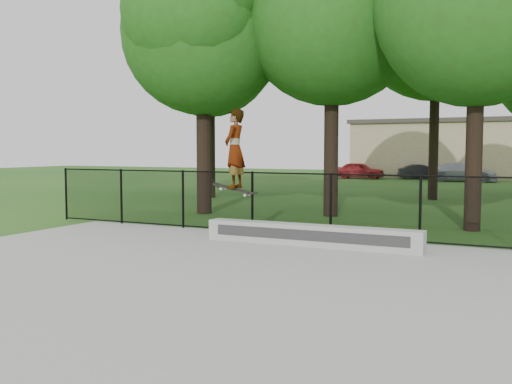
% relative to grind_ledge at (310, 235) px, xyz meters
% --- Properties ---
extents(ground, '(100.00, 100.00, 0.00)m').
position_rel_grind_ledge_xyz_m(ground, '(0.06, -4.70, -0.28)').
color(ground, '#1C5618').
rests_on(ground, ground).
extents(concrete_slab, '(14.00, 12.00, 0.06)m').
position_rel_grind_ledge_xyz_m(concrete_slab, '(0.06, -4.70, -0.25)').
color(concrete_slab, '#9C9C97').
rests_on(concrete_slab, ground).
extents(grind_ledge, '(4.71, 0.40, 0.45)m').
position_rel_grind_ledge_xyz_m(grind_ledge, '(0.00, 0.00, 0.00)').
color(grind_ledge, '#A8A7A3').
rests_on(grind_ledge, concrete_slab).
extents(car_a, '(3.55, 1.57, 1.20)m').
position_rel_grind_ledge_xyz_m(car_a, '(-6.75, 28.67, 0.32)').
color(car_a, maroon).
rests_on(car_a, ground).
extents(car_b, '(3.07, 1.98, 1.04)m').
position_rel_grind_ledge_xyz_m(car_b, '(-2.65, 29.97, 0.24)').
color(car_b, black).
rests_on(car_b, ground).
extents(car_c, '(3.95, 1.78, 1.24)m').
position_rel_grind_ledge_xyz_m(car_c, '(0.29, 27.97, 0.34)').
color(car_c, '#8D94A0').
rests_on(car_c, ground).
extents(skater_airborne, '(0.83, 0.67, 1.92)m').
position_rel_grind_ledge_xyz_m(skater_airborne, '(-1.76, -0.07, 1.79)').
color(skater_airborne, black).
rests_on(skater_airborne, ground).
extents(chainlink_fence, '(16.06, 0.06, 1.50)m').
position_rel_grind_ledge_xyz_m(chainlink_fence, '(0.06, 1.20, 0.53)').
color(chainlink_fence, black).
rests_on(chainlink_fence, concrete_slab).
extents(tree_row, '(20.44, 18.13, 10.79)m').
position_rel_grind_ledge_xyz_m(tree_row, '(-0.01, 9.29, 6.17)').
color(tree_row, black).
rests_on(tree_row, ground).
extents(distant_building, '(12.40, 6.40, 4.30)m').
position_rel_grind_ledge_xyz_m(distant_building, '(-1.94, 33.30, 1.88)').
color(distant_building, '#BDB284').
rests_on(distant_building, ground).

